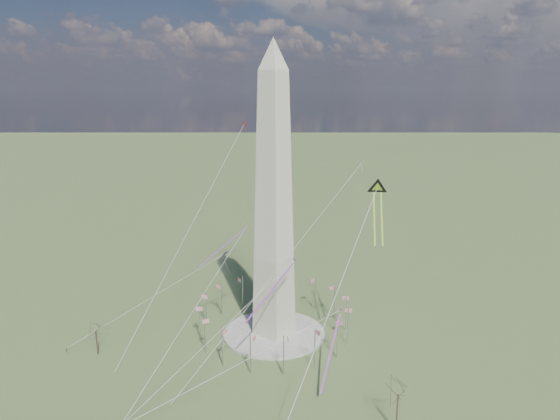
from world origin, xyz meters
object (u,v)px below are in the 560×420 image
Objects in this scene: person_west at (67,350)px; kite_delta_black at (377,191)px; tree_near at (398,392)px; washington_monument at (274,203)px.

kite_delta_black reaches higher than person_west.
person_west is 114.17m from kite_delta_black.
kite_delta_black is (-24.64, 32.48, 42.92)m from tree_near.
tree_near is at bearing -20.70° from washington_monument.
kite_delta_black is at bearing -110.48° from person_west.
washington_monument is at bearing 159.30° from tree_near.
washington_monument is 58.25× the size of person_west.
tree_near is at bearing 96.79° from kite_delta_black.
washington_monument is at bearing -100.80° from person_west.
person_west is (-46.27, -52.28, -47.09)m from washington_monument.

